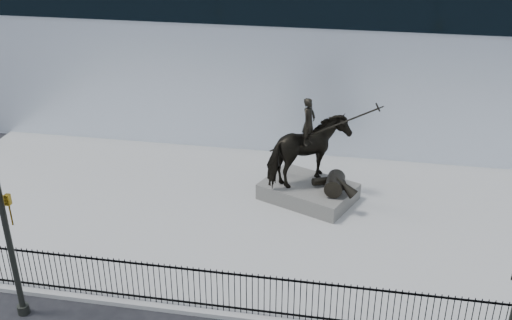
# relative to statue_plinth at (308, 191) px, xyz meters

# --- Properties ---
(plaza) EXTENTS (30.00, 12.00, 0.15)m
(plaza) POSITION_rel_statue_plinth_xyz_m (-0.92, -1.68, -0.41)
(plaza) COLOR #9C9C99
(plaza) RESTS_ON ground
(building) EXTENTS (44.00, 14.00, 9.00)m
(building) POSITION_rel_statue_plinth_xyz_m (-0.92, 11.32, 4.02)
(building) COLOR white
(building) RESTS_ON ground
(picket_fence) EXTENTS (22.10, 0.10, 1.50)m
(picket_fence) POSITION_rel_statue_plinth_xyz_m (-0.92, -7.43, 0.42)
(picket_fence) COLOR black
(picket_fence) RESTS_ON plaza
(statue_plinth) EXTENTS (4.24, 3.65, 0.67)m
(statue_plinth) POSITION_rel_statue_plinth_xyz_m (0.00, 0.00, 0.00)
(statue_plinth) COLOR #57554F
(statue_plinth) RESTS_ON plaza
(equestrian_statue) EXTENTS (4.22, 3.54, 3.87)m
(equestrian_statue) POSITION_rel_statue_plinth_xyz_m (0.06, -0.03, 1.73)
(equestrian_statue) COLOR black
(equestrian_statue) RESTS_ON statue_plinth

